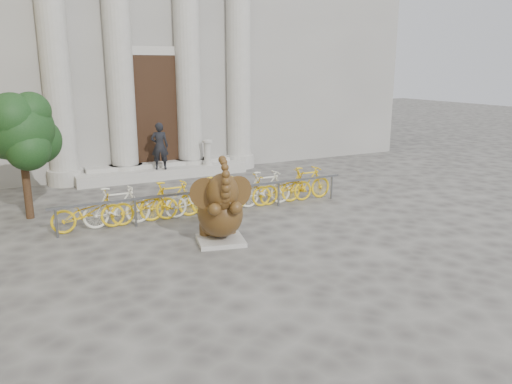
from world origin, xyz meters
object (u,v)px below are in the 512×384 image
elephant_statue (220,212)px  bike_rack (208,195)px  tree (22,132)px  pedestrian (160,146)px

elephant_statue → bike_rack: bearing=87.8°
tree → pedestrian: (4.33, 2.91, -1.08)m
tree → pedestrian: 5.33m
pedestrian → bike_rack: bearing=108.3°
elephant_statue → tree: (-3.63, 3.99, 1.52)m
bike_rack → tree: tree is taller
bike_rack → pedestrian: (0.09, 4.61, 0.67)m
bike_rack → tree: 4.89m
tree → elephant_statue: bearing=-47.7°
elephant_statue → pedestrian: size_ratio=1.25×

